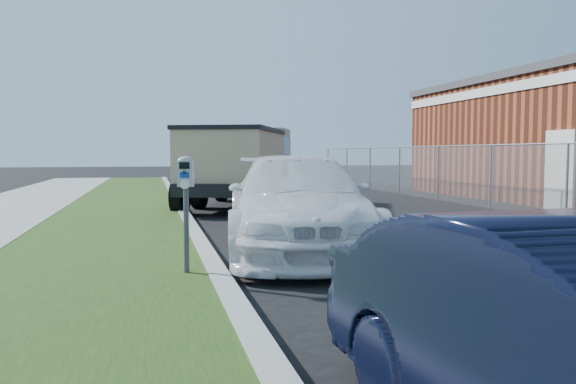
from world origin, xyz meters
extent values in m
plane|color=black|center=(0.00, 0.00, 0.00)|extent=(120.00, 120.00, 0.00)
cube|color=gray|center=(-2.60, 2.00, 0.07)|extent=(0.25, 50.00, 0.15)
cube|color=#1A3D10|center=(-4.20, 2.00, 0.07)|extent=(3.00, 50.00, 0.13)
plane|color=slate|center=(6.00, 7.00, 0.90)|extent=(0.00, 30.00, 30.00)
cylinder|color=gray|center=(6.00, 7.00, 1.80)|extent=(0.04, 30.00, 0.04)
cylinder|color=gray|center=(6.00, 4.00, 0.90)|extent=(0.06, 0.06, 1.80)
cylinder|color=gray|center=(6.00, 7.00, 0.90)|extent=(0.06, 0.06, 1.80)
cylinder|color=gray|center=(6.00, 10.00, 0.90)|extent=(0.06, 0.06, 1.80)
cylinder|color=gray|center=(6.00, 13.00, 0.90)|extent=(0.06, 0.06, 1.80)
cylinder|color=gray|center=(6.00, 16.00, 0.90)|extent=(0.06, 0.06, 1.80)
cylinder|color=gray|center=(6.00, 19.00, 0.90)|extent=(0.06, 0.06, 1.80)
cylinder|color=gray|center=(6.00, 22.00, 0.90)|extent=(0.06, 0.06, 1.80)
cube|color=silver|center=(7.48, 8.00, 3.60)|extent=(0.06, 14.00, 0.30)
cube|color=silver|center=(7.45, 6.00, 1.10)|extent=(0.08, 1.10, 2.20)
cylinder|color=#3F4247|center=(-2.97, -0.22, 0.64)|extent=(0.08, 0.08, 1.02)
cube|color=gray|center=(-2.97, -0.22, 1.33)|extent=(0.21, 0.16, 0.31)
ellipsoid|color=gray|center=(-2.97, -0.22, 1.48)|extent=(0.22, 0.17, 0.12)
cube|color=black|center=(-2.98, -0.28, 1.43)|extent=(0.12, 0.04, 0.08)
cube|color=navy|center=(-2.98, -0.28, 1.32)|extent=(0.11, 0.03, 0.07)
cylinder|color=silver|center=(-2.98, -0.28, 1.20)|extent=(0.11, 0.03, 0.11)
cube|color=#3F4247|center=(-2.98, -0.28, 1.35)|extent=(0.04, 0.02, 0.05)
imported|color=white|center=(-1.11, 1.72, 0.77)|extent=(2.95, 5.56, 1.54)
cube|color=black|center=(-0.87, 9.06, 0.67)|extent=(4.09, 6.25, 0.32)
cube|color=#998062|center=(-0.08, 11.04, 1.43)|extent=(2.64, 2.35, 1.85)
cube|color=black|center=(-0.08, 11.04, 1.80)|extent=(2.67, 2.38, 0.55)
cube|color=#998062|center=(-1.15, 8.38, 1.43)|extent=(3.50, 4.43, 1.48)
cube|color=black|center=(-1.15, 8.38, 2.20)|extent=(3.62, 4.55, 0.11)
cube|color=black|center=(0.25, 11.85, 0.60)|extent=(2.11, 0.95, 0.28)
cylinder|color=black|center=(-1.10, 11.35, 0.46)|extent=(0.62, 0.97, 0.92)
cylinder|color=black|center=(0.87, 10.56, 0.46)|extent=(0.62, 0.97, 0.92)
cylinder|color=black|center=(-2.03, 9.03, 0.46)|extent=(0.62, 0.97, 0.92)
cylinder|color=black|center=(-0.06, 8.24, 0.46)|extent=(0.62, 0.97, 0.92)
cylinder|color=black|center=(-2.65, 7.48, 0.46)|extent=(0.62, 0.97, 0.92)
cylinder|color=black|center=(-0.68, 6.69, 0.46)|extent=(0.62, 0.97, 0.92)
camera|label=1|loc=(-3.38, -7.05, 1.58)|focal=35.00mm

